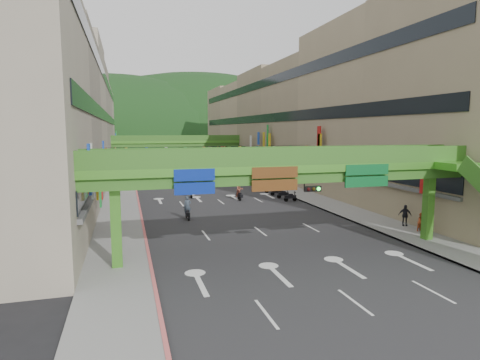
% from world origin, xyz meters
% --- Properties ---
extents(ground, '(320.00, 320.00, 0.00)m').
position_xyz_m(ground, '(0.00, 0.00, 0.00)').
color(ground, black).
rests_on(ground, ground).
extents(road_slab, '(18.00, 140.00, 0.02)m').
position_xyz_m(road_slab, '(0.00, 50.00, 0.01)').
color(road_slab, '#28282B').
rests_on(road_slab, ground).
extents(sidewalk_left, '(4.00, 140.00, 0.15)m').
position_xyz_m(sidewalk_left, '(-11.00, 50.00, 0.07)').
color(sidewalk_left, gray).
rests_on(sidewalk_left, ground).
extents(sidewalk_right, '(4.00, 140.00, 0.15)m').
position_xyz_m(sidewalk_right, '(11.00, 50.00, 0.07)').
color(sidewalk_right, gray).
rests_on(sidewalk_right, ground).
extents(curb_left, '(0.20, 140.00, 0.18)m').
position_xyz_m(curb_left, '(-9.10, 50.00, 0.09)').
color(curb_left, '#CC5959').
rests_on(curb_left, ground).
extents(curb_right, '(0.20, 140.00, 0.18)m').
position_xyz_m(curb_right, '(9.10, 50.00, 0.09)').
color(curb_right, gray).
rests_on(curb_right, ground).
extents(building_row_left, '(12.80, 95.00, 19.00)m').
position_xyz_m(building_row_left, '(-18.93, 50.00, 9.46)').
color(building_row_left, '#9E937F').
rests_on(building_row_left, ground).
extents(building_row_right, '(12.80, 95.00, 19.00)m').
position_xyz_m(building_row_right, '(18.93, 50.00, 9.46)').
color(building_row_right, gray).
rests_on(building_row_right, ground).
extents(overpass_near, '(28.00, 12.27, 7.10)m').
position_xyz_m(overpass_near, '(0.93, 5.38, 5.21)').
color(overpass_near, '#4C9E2D').
rests_on(overpass_near, ground).
extents(overpass_far, '(28.00, 2.20, 7.10)m').
position_xyz_m(overpass_far, '(0.00, 65.00, 5.40)').
color(overpass_far, '#4C9E2D').
rests_on(overpass_far, ground).
extents(hill_left, '(168.00, 140.00, 112.00)m').
position_xyz_m(hill_left, '(-15.00, 160.00, 0.00)').
color(hill_left, '#1C4419').
rests_on(hill_left, ground).
extents(hill_right, '(208.00, 176.00, 128.00)m').
position_xyz_m(hill_right, '(25.00, 180.00, 0.00)').
color(hill_right, '#1C4419').
rests_on(hill_right, ground).
extents(bunting_string, '(26.00, 0.36, 0.47)m').
position_xyz_m(bunting_string, '(0.00, 30.00, 5.96)').
color(bunting_string, black).
rests_on(bunting_string, ground).
extents(scooter_rider_near, '(0.69, 1.60, 2.18)m').
position_xyz_m(scooter_rider_near, '(-5.01, 18.06, 1.03)').
color(scooter_rider_near, black).
rests_on(scooter_rider_near, ground).
extents(scooter_rider_mid, '(0.97, 1.60, 2.15)m').
position_xyz_m(scooter_rider_mid, '(2.39, 26.61, 1.12)').
color(scooter_rider_mid, black).
rests_on(scooter_rider_mid, ground).
extents(scooter_rider_left, '(1.00, 1.60, 1.97)m').
position_xyz_m(scooter_rider_left, '(-2.78, 29.72, 0.98)').
color(scooter_rider_left, '#97979F').
rests_on(scooter_rider_left, ground).
extents(scooter_rider_far, '(0.81, 1.60, 1.89)m').
position_xyz_m(scooter_rider_far, '(-1.50, 32.80, 0.94)').
color(scooter_rider_far, maroon).
rests_on(scooter_rider_far, ground).
extents(parked_scooter_row, '(1.60, 7.15, 1.08)m').
position_xyz_m(parked_scooter_row, '(7.80, 27.41, 0.52)').
color(parked_scooter_row, black).
rests_on(parked_scooter_row, ground).
extents(car_silver, '(2.09, 4.33, 1.37)m').
position_xyz_m(car_silver, '(-2.01, 58.64, 0.68)').
color(car_silver, '#AEAEB5').
rests_on(car_silver, ground).
extents(car_yellow, '(1.76, 4.14, 1.40)m').
position_xyz_m(car_yellow, '(4.22, 54.81, 0.70)').
color(car_yellow, gold).
rests_on(car_yellow, ground).
extents(pedestrian_red, '(0.81, 0.68, 1.50)m').
position_xyz_m(pedestrian_red, '(12.20, 8.00, 0.75)').
color(pedestrian_red, '#C24C23').
rests_on(pedestrian_red, ground).
extents(pedestrian_dark, '(1.14, 0.85, 1.80)m').
position_xyz_m(pedestrian_dark, '(12.20, 9.99, 0.90)').
color(pedestrian_dark, black).
rests_on(pedestrian_dark, ground).
extents(pedestrian_blue, '(0.77, 0.55, 1.53)m').
position_xyz_m(pedestrian_blue, '(12.20, 35.90, 0.76)').
color(pedestrian_blue, navy).
rests_on(pedestrian_blue, ground).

